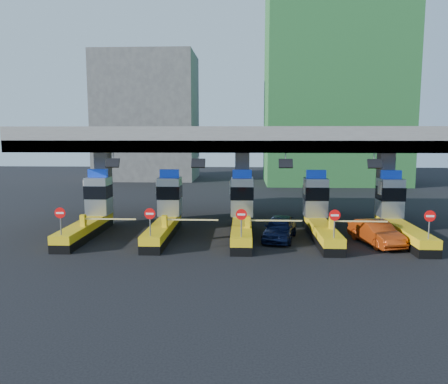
{
  "coord_description": "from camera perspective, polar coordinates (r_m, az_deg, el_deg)",
  "views": [
    {
      "loc": [
        0.14,
        -27.86,
        6.55
      ],
      "look_at": [
        -1.16,
        0.0,
        2.85
      ],
      "focal_mm": 35.0,
      "sensor_mm": 36.0,
      "label": 1
    }
  ],
  "objects": [
    {
      "name": "van",
      "position": [
        27.53,
        7.28,
        -4.68
      ],
      "size": [
        2.68,
        4.68,
        1.5
      ],
      "primitive_type": "imported",
      "rotation": [
        0.0,
        0.0,
        -0.22
      ],
      "color": "black",
      "rests_on": "ground"
    },
    {
      "name": "ground",
      "position": [
        28.62,
        2.33,
        -5.69
      ],
      "size": [
        120.0,
        120.0,
        0.0
      ],
      "primitive_type": "plane",
      "color": "black",
      "rests_on": "ground"
    },
    {
      "name": "toll_lane_far_right",
      "position": [
        30.25,
        21.67,
        -2.8
      ],
      "size": [
        4.43,
        8.0,
        4.16
      ],
      "color": "black",
      "rests_on": "ground"
    },
    {
      "name": "toll_lane_far_left",
      "position": [
        30.35,
        -16.91,
        -2.56
      ],
      "size": [
        4.43,
        8.0,
        4.16
      ],
      "color": "black",
      "rests_on": "ground"
    },
    {
      "name": "toll_lane_right",
      "position": [
        29.01,
        12.29,
        -2.86
      ],
      "size": [
        4.43,
        8.0,
        4.16
      ],
      "color": "black",
      "rests_on": "ground"
    },
    {
      "name": "toll_lane_left",
      "position": [
        29.06,
        -7.57,
        -2.73
      ],
      "size": [
        4.43,
        8.0,
        4.16
      ],
      "color": "black",
      "rests_on": "ground"
    },
    {
      "name": "red_car",
      "position": [
        27.67,
        19.25,
        -5.05
      ],
      "size": [
        2.54,
        4.59,
        1.43
      ],
      "primitive_type": "imported",
      "rotation": [
        0.0,
        0.0,
        0.25
      ],
      "color": "#9D310C",
      "rests_on": "ground"
    },
    {
      "name": "toll_lane_center",
      "position": [
        28.6,
        2.35,
        -2.84
      ],
      "size": [
        4.43,
        8.0,
        4.16
      ],
      "color": "black",
      "rests_on": "ground"
    },
    {
      "name": "bg_building_scaffold",
      "position": [
        61.47,
        14.22,
        14.29
      ],
      "size": [
        18.0,
        12.0,
        28.0
      ],
      "primitive_type": "cube",
      "color": "#1E5926",
      "rests_on": "ground"
    },
    {
      "name": "bg_building_concrete",
      "position": [
        65.45,
        -9.95,
        9.59
      ],
      "size": [
        14.0,
        10.0,
        18.0
      ],
      "primitive_type": "cube",
      "color": "#4C4C49",
      "rests_on": "ground"
    },
    {
      "name": "toll_canopy",
      "position": [
        30.73,
        2.43,
        6.76
      ],
      "size": [
        28.0,
        12.09,
        7.0
      ],
      "color": "slate",
      "rests_on": "ground"
    }
  ]
}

